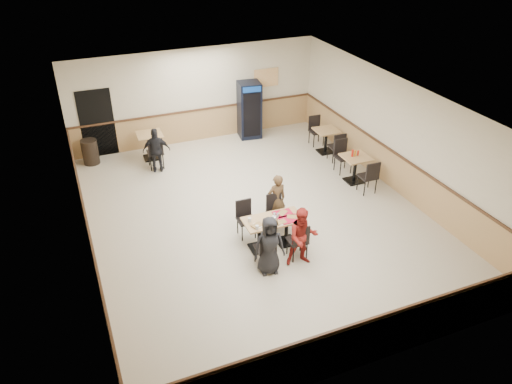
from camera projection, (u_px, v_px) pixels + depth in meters
name	position (u px, v px, depth m)	size (l,w,h in m)	color
ground	(256.00, 216.00, 12.50)	(10.00, 10.00, 0.00)	beige
room_shell	(279.00, 144.00, 14.82)	(10.00, 10.00, 10.00)	silver
main_table	(273.00, 228.00, 11.19)	(1.35, 0.70, 0.72)	black
main_chairs	(271.00, 229.00, 11.19)	(1.22, 1.59, 0.91)	black
diner_woman_left	(269.00, 245.00, 10.31)	(0.65, 0.42, 1.33)	black
diner_woman_right	(303.00, 237.00, 10.54)	(0.67, 0.52, 1.37)	maroon
diner_man_opposite	(277.00, 200.00, 11.88)	(0.48, 0.32, 1.33)	#4F3922
lone_diner	(157.00, 150.00, 14.21)	(0.78, 0.32, 1.33)	black
tabletop_clutter	(278.00, 219.00, 11.04)	(1.15, 0.59, 0.12)	#B10B2B
side_table_near	(355.00, 165.00, 13.76)	(0.73, 0.73, 0.77)	black
side_table_near_chair_south	(368.00, 176.00, 13.28)	(0.45, 0.45, 0.98)	black
side_table_near_chair_north	(344.00, 157.00, 14.26)	(0.45, 0.45, 0.98)	black
side_table_far	(326.00, 137.00, 15.39)	(0.73, 0.73, 0.75)	black
side_table_far_chair_south	(336.00, 146.00, 14.92)	(0.44, 0.44, 0.95)	black
side_table_far_chair_north	(317.00, 131.00, 15.88)	(0.44, 0.44, 0.95)	black
condiment_caddy	(355.00, 153.00, 13.61)	(0.23, 0.06, 0.20)	red
back_table	(150.00, 142.00, 15.01)	(0.78, 0.78, 0.80)	black
back_table_chair_lone	(155.00, 152.00, 14.51)	(0.47, 0.47, 1.02)	black
pepsi_cooler	(249.00, 110.00, 16.23)	(0.78, 0.79, 1.84)	black
trash_bin	(90.00, 152.00, 14.79)	(0.48, 0.48, 0.75)	black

